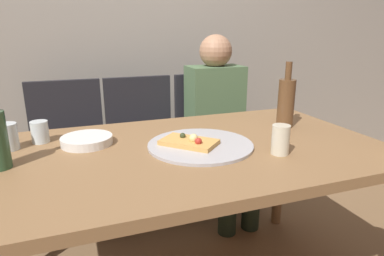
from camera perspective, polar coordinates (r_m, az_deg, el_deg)
The scene contains 13 objects.
back_wall at distance 2.57m, azimuth -11.74°, elevation 18.54°, with size 6.00×0.10×2.60m, color gray.
dining_table at distance 1.36m, azimuth -1.49°, elevation -6.30°, with size 1.64×0.92×0.74m.
pizza_tray at distance 1.35m, azimuth 1.46°, elevation -2.93°, with size 0.43×0.43×0.01m, color #ADADB2.
pizza_slice_last at distance 1.33m, azimuth -0.40°, elevation -2.38°, with size 0.25×0.25×0.05m.
wine_bottle at distance 1.66m, azimuth 15.85°, elevation 4.36°, with size 0.08×0.08×0.31m.
tumbler_far at distance 1.52m, azimuth -24.67°, elevation -0.61°, with size 0.07×0.07×0.09m, color silver.
wine_glass at distance 1.49m, azimuth -29.10°, elevation -1.33°, with size 0.08×0.08×0.11m, color silver.
short_glass at distance 1.30m, azimuth 14.97°, elevation -1.95°, with size 0.07×0.07×0.11m, color beige.
plate_stack at distance 1.44m, azimuth -17.62°, elevation -2.03°, with size 0.21×0.21×0.03m, color white.
chair_left at distance 2.16m, azimuth -20.39°, elevation -2.94°, with size 0.44×0.44×0.90m.
chair_middle at distance 2.20m, azimuth -8.37°, elevation -1.72°, with size 0.44×0.44×0.90m.
chair_right at distance 2.34m, azimuth 3.21°, elevation -0.47°, with size 0.44×0.44×0.90m.
guest_in_sweater at distance 2.17m, azimuth 4.84°, elevation 1.66°, with size 0.36×0.56×1.17m.
Camera 1 is at (-0.40, -1.19, 1.20)m, focal length 31.05 mm.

